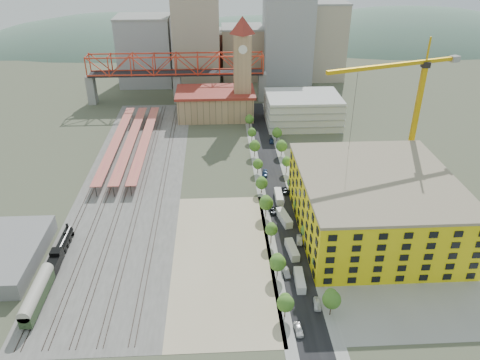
{
  "coord_description": "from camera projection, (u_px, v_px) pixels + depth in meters",
  "views": [
    {
      "loc": [
        -4.71,
        -137.67,
        82.65
      ],
      "look_at": [
        2.45,
        -3.63,
        10.0
      ],
      "focal_mm": 35.0,
      "sensor_mm": 36.0,
      "label": 1
    }
  ],
  "objects": [
    {
      "name": "construction_pad",
      "position": [
        380.0,
        230.0,
        145.0
      ],
      "size": [
        50.0,
        90.0,
        0.06
      ],
      "primitive_type": "cube",
      "color": "gray",
      "rests_on": "ground"
    },
    {
      "name": "skyline",
      "position": [
        235.0,
        43.0,
        274.94
      ],
      "size": [
        133.0,
        46.0,
        60.0
      ],
      "color": "#9EA0A3",
      "rests_on": "ground"
    },
    {
      "name": "car_7",
      "position": [
        272.0,
        141.0,
        203.58
      ],
      "size": [
        2.33,
        4.82,
        1.35
      ],
      "primitive_type": "imported",
      "rotation": [
        0.0,
        0.0,
        -0.1
      ],
      "color": "#1A2C4D",
      "rests_on": "ground"
    },
    {
      "name": "coach",
      "position": [
        37.0,
        295.0,
        115.04
      ],
      "size": [
        3.16,
        18.34,
        5.76
      ],
      "color": "#25391F",
      "rests_on": "ground"
    },
    {
      "name": "clock_tower",
      "position": [
        242.0,
        59.0,
        217.43
      ],
      "size": [
        12.0,
        12.0,
        52.0
      ],
      "color": "tan",
      "rests_on": "ground"
    },
    {
      "name": "construction_building",
      "position": [
        374.0,
        204.0,
        140.39
      ],
      "size": [
        44.6,
        50.6,
        18.8
      ],
      "color": "yellow",
      "rests_on": "ground"
    },
    {
      "name": "street_trees",
      "position": [
        277.0,
        192.0,
        165.61
      ],
      "size": [
        15.4,
        124.4,
        8.0
      ],
      "color": "#406F21",
      "rests_on": "ground"
    },
    {
      "name": "locomotive",
      "position": [
        60.0,
        249.0,
        132.81
      ],
      "size": [
        2.85,
        22.01,
        5.5
      ],
      "color": "black",
      "rests_on": "ground"
    },
    {
      "name": "site_trailer_b",
      "position": [
        292.0,
        250.0,
        134.05
      ],
      "size": [
        3.21,
        8.97,
        2.4
      ],
      "primitive_type": "cube",
      "rotation": [
        0.0,
        0.0,
        0.1
      ],
      "color": "silver",
      "rests_on": "ground"
    },
    {
      "name": "car_4",
      "position": [
        317.0,
        304.0,
        115.41
      ],
      "size": [
        2.34,
        4.72,
        1.54
      ],
      "primitive_type": "imported",
      "rotation": [
        0.0,
        0.0,
        -0.12
      ],
      "color": "white",
      "rests_on": "ground"
    },
    {
      "name": "tower_crane",
      "position": [
        411.0,
        100.0,
        153.59
      ],
      "size": [
        47.45,
        17.29,
        52.78
      ],
      "color": "gold",
      "rests_on": "ground"
    },
    {
      "name": "car_5",
      "position": [
        299.0,
        240.0,
        138.89
      ],
      "size": [
        2.44,
        5.09,
        1.61
      ],
      "primitive_type": "imported",
      "rotation": [
        0.0,
        0.0,
        -0.16
      ],
      "color": "#AFAEB4",
      "rests_on": "ground"
    },
    {
      "name": "site_trailer_a",
      "position": [
        300.0,
        280.0,
        122.5
      ],
      "size": [
        2.59,
        8.72,
        2.36
      ],
      "primitive_type": "cube",
      "rotation": [
        0.0,
        0.0,
        -0.04
      ],
      "color": "silver",
      "rests_on": "ground"
    },
    {
      "name": "car_6",
      "position": [
        285.0,
        191.0,
        165.09
      ],
      "size": [
        2.5,
        4.87,
        1.31
      ],
      "primitive_type": "imported",
      "rotation": [
        0.0,
        0.0,
        0.07
      ],
      "color": "black",
      "rests_on": "ground"
    },
    {
      "name": "ballast_strip",
      "position": [
        134.0,
        179.0,
        174.13
      ],
      "size": [
        36.0,
        165.0,
        0.06
      ],
      "primitive_type": "cube",
      "color": "#605E59",
      "rests_on": "ground"
    },
    {
      "name": "street_asphalt",
      "position": [
        274.0,
        179.0,
        174.37
      ],
      "size": [
        12.0,
        170.0,
        0.06
      ],
      "primitive_type": "cube",
      "color": "black",
      "rests_on": "ground"
    },
    {
      "name": "station_hall",
      "position": [
        216.0,
        103.0,
        229.07
      ],
      "size": [
        38.0,
        24.0,
        13.1
      ],
      "color": "tan",
      "rests_on": "ground"
    },
    {
      "name": "sidewalk_east",
      "position": [
        288.0,
        178.0,
        174.64
      ],
      "size": [
        3.0,
        170.0,
        0.04
      ],
      "primitive_type": "cube",
      "color": "gray",
      "rests_on": "ground"
    },
    {
      "name": "ground",
      "position": [
        232.0,
        201.0,
        160.46
      ],
      "size": [
        400.0,
        400.0,
        0.0
      ],
      "primitive_type": "plane",
      "color": "#474C38",
      "rests_on": "ground"
    },
    {
      "name": "sidewalk_west",
      "position": [
        259.0,
        179.0,
        174.12
      ],
      "size": [
        3.0,
        170.0,
        0.04
      ],
      "primitive_type": "cube",
      "color": "gray",
      "rests_on": "ground"
    },
    {
      "name": "distant_hills",
      "position": [
        271.0,
        128.0,
        428.78
      ],
      "size": [
        647.0,
        264.0,
        227.0
      ],
      "color": "#4C6B59",
      "rests_on": "ground"
    },
    {
      "name": "car_2",
      "position": [
        273.0,
        211.0,
        153.53
      ],
      "size": [
        2.77,
        4.95,
        1.31
      ],
      "primitive_type": "imported",
      "rotation": [
        0.0,
        0.0,
        0.13
      ],
      "color": "black",
      "rests_on": "ground"
    },
    {
      "name": "car_3",
      "position": [
        265.0,
        174.0,
        176.54
      ],
      "size": [
        2.56,
        5.11,
        1.42
      ],
      "primitive_type": "imported",
      "rotation": [
        0.0,
        0.0,
        -0.12
      ],
      "color": "navy",
      "rests_on": "ground"
    },
    {
      "name": "site_trailer_c",
      "position": [
        284.0,
        218.0,
        148.67
      ],
      "size": [
        4.34,
        9.7,
        2.57
      ],
      "primitive_type": "cube",
      "rotation": [
        0.0,
        0.0,
        0.21
      ],
      "color": "silver",
      "rests_on": "ground"
    },
    {
      "name": "parking_garage",
      "position": [
        303.0,
        110.0,
        220.3
      ],
      "size": [
        34.0,
        26.0,
        14.0
      ],
      "primitive_type": "cube",
      "color": "silver",
      "rests_on": "ground"
    },
    {
      "name": "dirt_lot",
      "position": [
        223.0,
        258.0,
        132.6
      ],
      "size": [
        28.0,
        67.0,
        0.06
      ],
      "primitive_type": "cube",
      "color": "tan",
      "rests_on": "ground"
    },
    {
      "name": "car_0",
      "position": [
        299.0,
        330.0,
        108.02
      ],
      "size": [
        2.03,
        4.57,
        1.53
      ],
      "primitive_type": "imported",
      "rotation": [
        0.0,
        0.0,
        0.05
      ],
      "color": "silver",
      "rests_on": "ground"
    },
    {
      "name": "truss_bridge",
      "position": [
        176.0,
        67.0,
        242.52
      ],
      "size": [
        94.0,
        9.6,
        25.6
      ],
      "color": "gray",
      "rests_on": "ground"
    },
    {
      "name": "car_1",
      "position": [
        286.0,
        272.0,
        125.98
      ],
      "size": [
        1.99,
        4.58,
        1.46
      ],
      "primitive_type": "imported",
      "rotation": [
        0.0,
        0.0,
        0.1
      ],
      "color": "gray",
      "rests_on": "ground"
    },
    {
      "name": "site_trailer_d",
      "position": [
        279.0,
        196.0,
        160.65
      ],
      "size": [
        2.52,
        8.95,
        2.44
      ],
      "primitive_type": "cube",
      "rotation": [
        0.0,
        0.0,
        -0.02
      ],
      "color": "silver",
      "rests_on": "ground"
    },
    {
      "name": "rail_tracks",
      "position": [
        129.0,
        179.0,
        173.99
      ],
      "size": [
        26.56,
        160.0,
        0.18
      ],
      "color": "#382B23",
      "rests_on": "ground"
    },
    {
      "name": "platform_canopies",
      "position": [
        131.0,
        140.0,
        196.16
      ],
      "size": [
        16.0,
        80.0,
        4.12
      ],
      "color": "#CD724E",
      "rests_on": "ground"
    }
  ]
}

